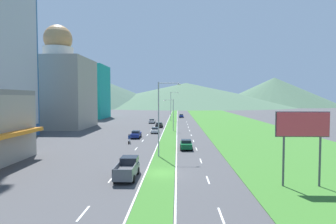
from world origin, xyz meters
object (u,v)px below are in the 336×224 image
object	(u,v)px
street_lamp_far	(172,104)
pickup_truck_0	(127,168)
street_lamp_mid	(172,113)
car_0	(159,125)
street_lamp_near	(161,114)
car_1	(181,116)
car_2	(155,130)
billboard_roadside	(303,129)
motorcycle_rider	(129,140)
car_3	(152,121)
car_4	(136,134)
car_5	(186,144)

from	to	relation	value
street_lamp_far	pickup_truck_0	xyz separation A→B (m)	(-3.18, -74.67, -5.20)
street_lamp_mid	car_0	distance (m)	10.75
street_lamp_near	car_1	xyz separation A→B (m)	(4.09, 82.02, -5.44)
car_1	car_2	size ratio (longest dim) A/B	0.98
street_lamp_mid	billboard_roadside	bearing A→B (deg)	-73.59
billboard_roadside	motorcycle_rider	xyz separation A→B (m)	(-21.08, 25.01, -4.88)
billboard_roadside	car_1	world-z (taller)	billboard_roadside
car_3	pickup_truck_0	bearing A→B (deg)	-177.07
street_lamp_far	car_4	xyz separation A→B (m)	(-6.72, -44.81, -5.38)
car_4	motorcycle_rider	distance (m)	7.49
pickup_truck_0	car_0	bearing A→B (deg)	0.00
motorcycle_rider	billboard_roadside	bearing A→B (deg)	-139.86
car_4	motorcycle_rider	bearing A→B (deg)	178.68
car_4	motorcycle_rider	size ratio (longest dim) A/B	2.32
car_1	car_3	size ratio (longest dim) A/B	0.94
street_lamp_near	pickup_truck_0	bearing A→B (deg)	-105.39
street_lamp_mid	street_lamp_near	bearing A→B (deg)	-91.83
car_2	car_0	bearing A→B (deg)	-0.52
billboard_roadside	car_4	xyz separation A→B (m)	(-20.91, 32.49, -4.82)
street_lamp_near	car_0	distance (m)	41.55
billboard_roadside	car_1	size ratio (longest dim) A/B	1.72
street_lamp_far	car_2	world-z (taller)	street_lamp_far
motorcycle_rider	street_lamp_far	bearing A→B (deg)	-7.51
street_lamp_mid	car_4	size ratio (longest dim) A/B	1.78
billboard_roadside	car_1	bearing A→B (deg)	96.16
car_5	car_4	bearing A→B (deg)	-141.32
street_lamp_mid	car_5	distance (m)	26.34
street_lamp_mid	pickup_truck_0	bearing A→B (deg)	-95.34
pickup_truck_0	motorcycle_rider	world-z (taller)	pickup_truck_0
street_lamp_near	car_4	xyz separation A→B (m)	(-6.52, 19.06, -5.41)
car_0	car_5	world-z (taller)	car_5
car_2	motorcycle_rider	world-z (taller)	motorcycle_rider
car_2	car_3	world-z (taller)	car_3
car_0	car_1	xyz separation A→B (m)	(7.07, 40.94, 0.03)
car_3	pickup_truck_0	xyz separation A→B (m)	(3.32, -65.06, 0.23)
car_1	pickup_truck_0	distance (m)	93.10
billboard_roadside	car_0	xyz separation A→B (m)	(-17.37, 54.52, -4.88)
street_lamp_near	motorcycle_rider	world-z (taller)	street_lamp_near
billboard_roadside	car_0	world-z (taller)	billboard_roadside
street_lamp_mid	car_4	bearing A→B (deg)	-120.31
pickup_truck_0	car_3	bearing A→B (deg)	2.93
car_0	car_1	size ratio (longest dim) A/B	1.03
car_2	car_3	xyz separation A→B (m)	(-3.20, 26.47, 0.04)
car_2	motorcycle_rider	distance (m)	16.60
motorcycle_rider	street_lamp_mid	bearing A→B (deg)	-20.72
car_1	car_2	distance (m)	54.72
street_lamp_far	pickup_truck_0	distance (m)	74.92
car_2	car_4	size ratio (longest dim) A/B	0.94
street_lamp_mid	car_2	size ratio (longest dim) A/B	1.91
car_0	billboard_roadside	bearing A→B (deg)	-162.33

